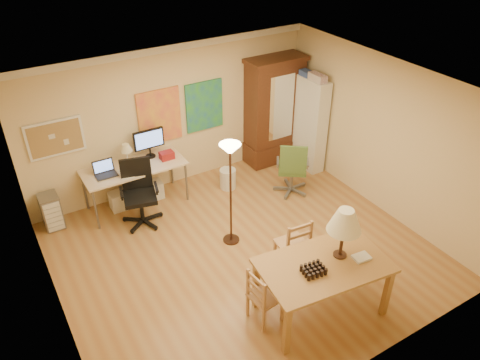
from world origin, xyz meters
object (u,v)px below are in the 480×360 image
armoire (273,118)px  bookshelf (310,124)px  office_chair_black (141,207)px  office_chair_green (291,179)px  dining_table (331,252)px  computer_desk (137,180)px

armoire → bookshelf: bearing=-52.1°
office_chair_black → office_chair_green: (2.74, -0.60, -0.02)m
office_chair_black → bookshelf: (3.62, 0.04, 0.63)m
bookshelf → office_chair_green: bearing=-143.8°
dining_table → bookshelf: (2.17, 3.17, -0.06)m
office_chair_black → bookshelf: bearing=0.7°
office_chair_green → armoire: size_ratio=0.50×
computer_desk → bookshelf: 3.53m
dining_table → office_chair_black: dining_table is taller
office_chair_green → office_chair_black: bearing=167.6°
computer_desk → armoire: armoire is taller
dining_table → armoire: armoire is taller
computer_desk → bookshelf: size_ratio=0.94×
computer_desk → armoire: 3.04m
dining_table → office_chair_green: dining_table is taller
office_chair_black → bookshelf: 3.67m
office_chair_black → office_chair_green: bearing=-12.4°
dining_table → office_chair_black: size_ratio=1.55×
computer_desk → bookshelf: bookshelf is taller
armoire → office_chair_green: bearing=-108.5°
armoire → office_chair_black: bearing=-168.5°
computer_desk → office_chair_black: computer_desk is taller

